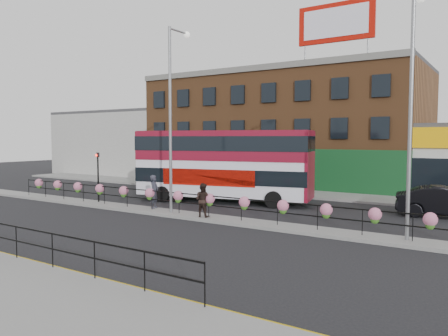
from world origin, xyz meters
The scene contains 16 objects.
ground centered at (0.00, 0.00, 0.00)m, with size 120.00×120.00×0.00m, color black.
north_pavement centered at (0.00, 12.00, 0.07)m, with size 60.00×4.00×0.15m, color gray.
median centered at (0.00, 0.00, 0.07)m, with size 60.00×1.60×0.15m, color gray.
yellow_line_inner centered at (0.00, -9.70, 0.01)m, with size 60.00×0.10×0.01m, color gold.
yellow_line_outer centered at (0.00, -9.88, 0.01)m, with size 60.00×0.10×0.01m, color gold.
brick_building centered at (-4.00, 19.96, 5.13)m, with size 25.00×12.21×10.30m.
warehouse_west centered at (-24.25, 20.00, 3.65)m, with size 15.50×12.00×7.30m.
billboard centered at (2.50, 14.99, 13.18)m, with size 6.00×0.29×4.40m.
median_railing centered at (0.00, 0.00, 1.05)m, with size 30.04×0.56×1.23m.
double_decker_bus centered at (-1.74, 5.56, 2.92)m, with size 12.06×5.25×4.75m.
car centered at (11.36, 7.51, 0.84)m, with size 5.31×2.66×1.67m, color black.
pedestrian_a centered at (-3.28, 0.51, 1.13)m, with size 0.66×0.82×1.95m, color #2E303C.
pedestrian_b centered at (0.78, -0.23, 1.04)m, with size 0.89×0.70×1.78m, color black.
lamp_column_west centered at (-1.52, 0.19, 6.19)m, with size 0.37×1.79×10.19m.
lamp_column_east centered at (10.76, 0.43, 6.18)m, with size 0.37×1.79×10.18m.
traffic_light_median centered at (-8.00, 0.39, 2.47)m, with size 0.15×0.28×3.65m.
Camera 1 is at (14.11, -18.58, 4.30)m, focal length 35.00 mm.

